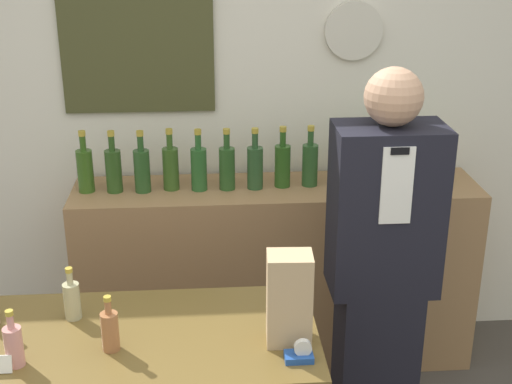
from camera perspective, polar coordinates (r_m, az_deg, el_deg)
name	(u,v)px	position (r m, az deg, el deg)	size (l,w,h in m)	color
back_wall	(228,103)	(3.71, -2.25, 7.12)	(5.20, 0.09, 2.70)	silver
back_shelf	(276,274)	(3.78, 1.61, -6.61)	(2.04, 0.44, 0.99)	#9E754C
shopkeeper	(381,274)	(3.04, 9.96, -6.48)	(0.44, 0.28, 1.74)	black
potted_plant	(411,150)	(3.61, 12.30, 3.29)	(0.25, 0.25, 0.34)	#9E998E
paper_bag	(289,299)	(2.30, 2.67, -8.53)	(0.15, 0.12, 0.31)	tan
tape_dispenser	(300,354)	(2.29, 3.56, -12.78)	(0.09, 0.06, 0.07)	#1E4799
counter_bottle_2	(14,345)	(2.35, -18.81, -11.50)	(0.06, 0.06, 0.19)	tan
counter_bottle_3	(72,299)	(2.55, -14.51, -8.32)	(0.06, 0.06, 0.19)	tan
counter_bottle_4	(110,330)	(2.35, -11.60, -10.74)	(0.06, 0.06, 0.19)	#A0643D
shelf_bottle_0	(85,169)	(3.57, -13.51, 1.79)	(0.08, 0.08, 0.31)	#33581C
shelf_bottle_1	(114,169)	(3.54, -11.33, 1.80)	(0.08, 0.08, 0.31)	#2B4D1E
shelf_bottle_2	(142,169)	(3.52, -9.11, 1.83)	(0.08, 0.08, 0.31)	#274E23
shelf_bottle_3	(171,167)	(3.53, -6.84, 2.01)	(0.08, 0.08, 0.31)	#32531F
shelf_bottle_4	(199,167)	(3.51, -4.59, 1.98)	(0.08, 0.08, 0.31)	#285827
shelf_bottle_5	(227,167)	(3.51, -2.33, 2.04)	(0.08, 0.08, 0.31)	#274E21
shelf_bottle_6	(255,166)	(3.52, -0.08, 2.10)	(0.08, 0.08, 0.31)	#284D28
shelf_bottle_7	(283,164)	(3.55, 2.13, 2.24)	(0.08, 0.08, 0.31)	#28511C
shelf_bottle_8	(310,163)	(3.57, 4.34, 2.31)	(0.08, 0.08, 0.31)	#274E25
shelf_bottle_9	(338,164)	(3.57, 6.60, 2.23)	(0.08, 0.08, 0.31)	#2F5225
shelf_bottle_10	(365,162)	(3.61, 8.71, 2.37)	(0.08, 0.08, 0.31)	#355626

